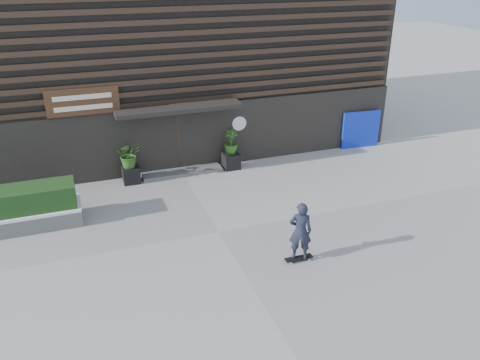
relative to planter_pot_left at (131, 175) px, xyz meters
name	(u,v)px	position (x,y,z in m)	size (l,w,h in m)	color
ground	(218,232)	(1.90, -4.40, -0.30)	(80.00, 80.00, 0.00)	#A09D98
entrance_step	(182,171)	(1.90, 0.20, -0.24)	(3.00, 0.80, 0.12)	#51524F
planter_pot_left	(131,175)	(0.00, 0.00, 0.00)	(0.60, 0.60, 0.60)	black
bamboo_left	(129,154)	(0.00, 0.00, 0.78)	(0.86, 0.75, 0.96)	#2D591E
planter_pot_right	(231,161)	(3.80, 0.00, 0.00)	(0.60, 0.60, 0.60)	black
bamboo_right	(231,142)	(3.80, 0.00, 0.78)	(0.54, 0.54, 0.96)	#2D591E
raised_bed	(21,220)	(-3.59, -2.13, -0.05)	(3.50, 1.20, 0.50)	#51514E
snow_layer	(19,211)	(-3.59, -2.13, 0.24)	(3.50, 1.20, 0.08)	white
hedge	(17,200)	(-3.59, -2.13, 0.63)	(3.30, 1.00, 0.70)	#183714
blue_tarp	(361,130)	(9.70, 0.30, 0.48)	(1.66, 0.12, 1.56)	#0D24B3
building	(148,43)	(1.90, 5.56, 3.69)	(18.00, 11.00, 8.00)	black
skateboarder	(300,231)	(3.49, -6.55, 0.61)	(0.78, 0.60, 1.74)	black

